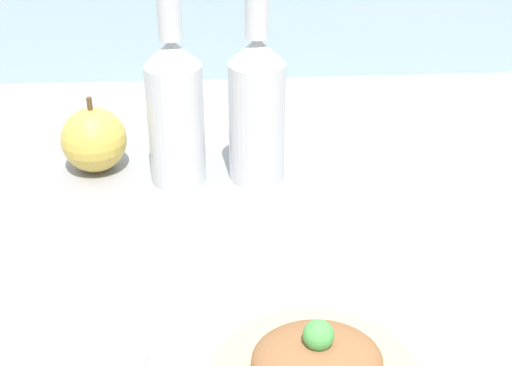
% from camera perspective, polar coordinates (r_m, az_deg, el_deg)
% --- Properties ---
extents(ground_plane, '(1.80, 1.10, 0.04)m').
position_cam_1_polar(ground_plane, '(0.73, 1.03, -7.97)').
color(ground_plane, gray).
extents(plated_food, '(0.17, 0.17, 0.06)m').
position_cam_1_polar(plated_food, '(0.57, 4.89, -14.28)').
color(plated_food, '#D6BC7F').
rests_on(plated_food, plate).
extents(cider_bottle_left, '(0.07, 0.07, 0.26)m').
position_cam_1_polar(cider_bottle_left, '(0.83, -6.50, 6.28)').
color(cider_bottle_left, silver).
rests_on(cider_bottle_left, ground_plane).
extents(cider_bottle_right, '(0.07, 0.07, 0.26)m').
position_cam_1_polar(cider_bottle_right, '(0.83, -0.01, 6.48)').
color(cider_bottle_right, silver).
rests_on(cider_bottle_right, ground_plane).
extents(apple, '(0.08, 0.08, 0.10)m').
position_cam_1_polar(apple, '(0.90, -12.84, 3.40)').
color(apple, gold).
rests_on(apple, ground_plane).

